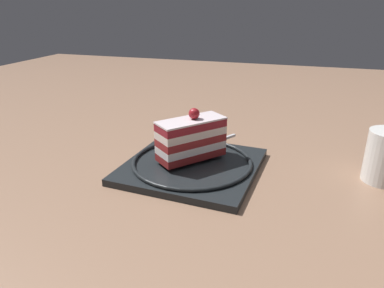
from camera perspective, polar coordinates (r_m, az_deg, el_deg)
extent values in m
plane|color=#8B6851|center=(0.63, 1.73, -4.63)|extent=(2.40, 2.40, 0.00)
cube|color=black|center=(0.64, 0.00, -3.58)|extent=(0.24, 0.24, 0.01)
torus|color=black|center=(0.63, 0.00, -2.80)|extent=(0.23, 0.23, 0.01)
cube|color=maroon|center=(0.64, -0.14, -1.56)|extent=(0.12, 0.11, 0.01)
cube|color=white|center=(0.63, -0.14, -0.42)|extent=(0.12, 0.11, 0.01)
cube|color=maroon|center=(0.63, -0.14, 0.73)|extent=(0.12, 0.11, 0.01)
cube|color=white|center=(0.62, -0.15, 1.91)|extent=(0.12, 0.11, 0.01)
cube|color=maroon|center=(0.62, -0.15, 3.10)|extent=(0.12, 0.11, 0.01)
cube|color=white|center=(0.62, -0.15, 3.84)|extent=(0.13, 0.12, 0.00)
sphere|color=maroon|center=(0.62, 0.34, 4.92)|extent=(0.02, 0.02, 0.02)
cube|color=silver|center=(0.72, 4.91, 0.79)|extent=(0.06, 0.04, 0.00)
cube|color=silver|center=(0.69, 2.44, -0.04)|extent=(0.02, 0.02, 0.00)
cube|color=silver|center=(0.68, 0.93, -0.33)|extent=(0.02, 0.01, 0.00)
cube|color=silver|center=(0.68, 1.12, -0.41)|extent=(0.02, 0.01, 0.00)
cube|color=silver|center=(0.68, 1.31, -0.49)|extent=(0.02, 0.01, 0.00)
cube|color=silver|center=(0.68, 1.50, -0.58)|extent=(0.02, 0.01, 0.00)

